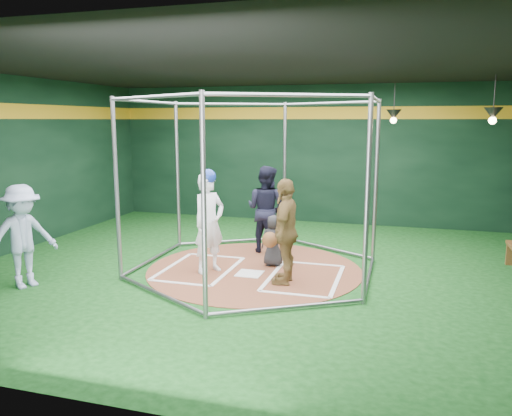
% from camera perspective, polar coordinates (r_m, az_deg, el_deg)
% --- Properties ---
extents(room_shell, '(10.10, 9.10, 3.53)m').
position_cam_1_polar(room_shell, '(8.61, -0.17, 4.19)').
color(room_shell, '#0C3910').
rests_on(room_shell, ground).
extents(clay_disc, '(3.80, 3.80, 0.01)m').
position_cam_1_polar(clay_disc, '(8.95, -0.18, -7.02)').
color(clay_disc, brown).
rests_on(clay_disc, ground).
extents(home_plate, '(0.43, 0.43, 0.01)m').
position_cam_1_polar(home_plate, '(8.67, -0.75, -7.50)').
color(home_plate, white).
rests_on(home_plate, clay_disc).
extents(batter_box_left, '(1.17, 1.77, 0.01)m').
position_cam_1_polar(batter_box_left, '(9.03, -6.47, -6.86)').
color(batter_box_left, white).
rests_on(batter_box_left, clay_disc).
extents(batter_box_right, '(1.17, 1.77, 0.01)m').
position_cam_1_polar(batter_box_right, '(8.50, 5.54, -7.92)').
color(batter_box_right, white).
rests_on(batter_box_right, clay_disc).
extents(batting_cage, '(4.05, 4.67, 3.00)m').
position_cam_1_polar(batting_cage, '(8.63, -0.19, 2.50)').
color(batting_cage, gray).
rests_on(batting_cage, ground).
extents(pendant_lamp_near, '(0.34, 0.34, 0.90)m').
position_cam_1_polar(pendant_lamp_near, '(11.80, 15.46, 10.22)').
color(pendant_lamp_near, black).
rests_on(pendant_lamp_near, room_shell).
extents(pendant_lamp_far, '(0.34, 0.34, 0.90)m').
position_cam_1_polar(pendant_lamp_far, '(10.32, 25.46, 9.69)').
color(pendant_lamp_far, black).
rests_on(pendant_lamp_far, room_shell).
extents(batter_figure, '(0.66, 0.75, 1.80)m').
position_cam_1_polar(batter_figure, '(8.62, -5.39, -1.54)').
color(batter_figure, white).
rests_on(batter_figure, clay_disc).
extents(visitor_leopard, '(0.44, 1.01, 1.71)m').
position_cam_1_polar(visitor_leopard, '(8.04, 3.43, -2.66)').
color(visitor_leopard, '#A28045').
rests_on(visitor_leopard, clay_disc).
extents(catcher_figure, '(0.48, 0.56, 0.93)m').
position_cam_1_polar(catcher_figure, '(9.01, 1.93, -3.72)').
color(catcher_figure, black).
rests_on(catcher_figure, clay_disc).
extents(umpire, '(0.99, 0.86, 1.73)m').
position_cam_1_polar(umpire, '(9.93, 1.14, -0.13)').
color(umpire, black).
rests_on(umpire, clay_disc).
extents(bystander_blue, '(1.00, 1.22, 1.65)m').
position_cam_1_polar(bystander_blue, '(8.67, -25.09, -2.97)').
color(bystander_blue, '#9FB0D3').
rests_on(bystander_blue, ground).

